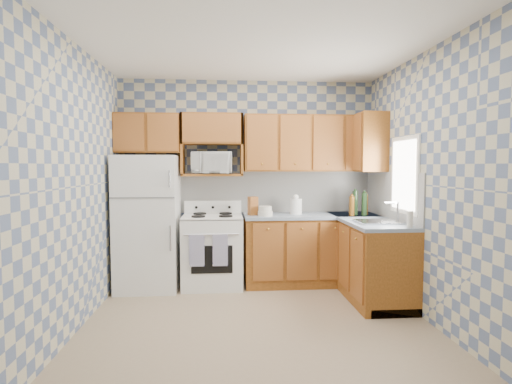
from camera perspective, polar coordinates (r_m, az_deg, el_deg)
floor at (r=4.15m, az=0.15°, el=-18.18°), size 3.40×3.40×0.00m
back_wall at (r=5.45m, az=-1.24°, el=1.61°), size 3.40×0.02×2.70m
right_wall at (r=4.34m, az=23.11°, el=0.80°), size 0.02×3.20×2.70m
backsplash_back at (r=5.49m, az=2.94°, el=0.05°), size 2.60×0.02×0.56m
backsplash_right at (r=5.07m, az=18.77°, el=-0.43°), size 0.02×1.60×0.56m
refrigerator at (r=5.23m, az=-15.13°, el=-4.21°), size 0.75×0.70×1.68m
stove_body at (r=5.23m, az=-6.21°, el=-8.43°), size 0.76×0.65×0.90m
cooktop at (r=5.16m, az=-6.25°, el=-3.49°), size 0.76×0.65×0.02m
backguard at (r=5.42m, az=-6.17°, el=-2.13°), size 0.76×0.08×0.17m
dish_towel_left at (r=4.89m, az=-8.47°, el=-8.27°), size 0.18×0.02×0.38m
dish_towel_right at (r=4.88m, az=-5.13°, el=-8.27°), size 0.18×0.02×0.38m
base_cabinets_back at (r=5.38m, az=7.86°, el=-8.22°), size 1.75×0.60×0.88m
base_cabinets_right at (r=5.07m, az=15.54°, el=-9.06°), size 0.60×1.60×0.88m
countertop_back at (r=5.30m, az=7.92°, el=-3.36°), size 1.77×0.63×0.04m
countertop_right at (r=4.99m, az=15.58°, el=-3.90°), size 0.63×1.60×0.04m
upper_cabinets_back at (r=5.41m, az=7.68°, el=6.86°), size 1.75×0.33×0.74m
upper_cabinets_fridge at (r=5.38m, az=-15.12°, el=8.07°), size 0.82×0.33×0.50m
upper_cabinets_right at (r=5.43m, az=15.50°, el=6.75°), size 0.33×0.70×0.74m
microwave_shelf at (r=5.28m, az=-6.24°, el=2.45°), size 0.80×0.33×0.03m
microwave at (r=5.27m, az=-6.26°, el=4.17°), size 0.53×0.38×0.29m
sink at (r=4.66m, az=17.12°, el=-4.14°), size 0.48×0.40×0.03m
window at (r=4.74m, az=20.45°, el=2.29°), size 0.02×0.66×0.86m
bottle_0 at (r=5.29m, az=13.96°, el=-1.54°), size 0.07×0.07×0.31m
bottle_1 at (r=5.27m, az=15.20°, el=-1.70°), size 0.07×0.07×0.29m
bottle_2 at (r=5.38m, az=15.34°, el=-1.70°), size 0.07×0.07×0.27m
bottle_3 at (r=5.20m, az=13.51°, el=-1.97°), size 0.07×0.07×0.25m
knife_block at (r=5.14m, az=-0.45°, el=-1.99°), size 0.14×0.14×0.24m
electric_kettle at (r=5.27m, az=5.71°, el=-2.06°), size 0.16×0.16×0.20m
food_containers at (r=5.05m, az=1.33°, el=-2.73°), size 0.19×0.19×0.12m
soap_bottle at (r=4.38m, az=21.13°, el=-3.66°), size 0.06×0.06×0.17m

